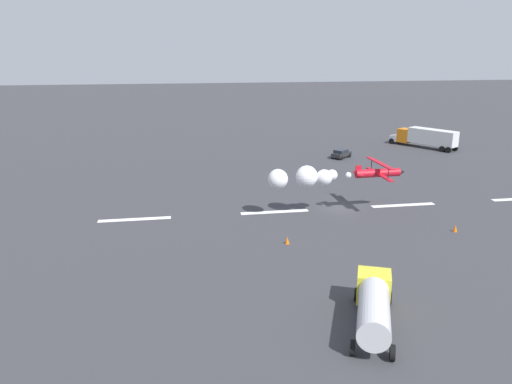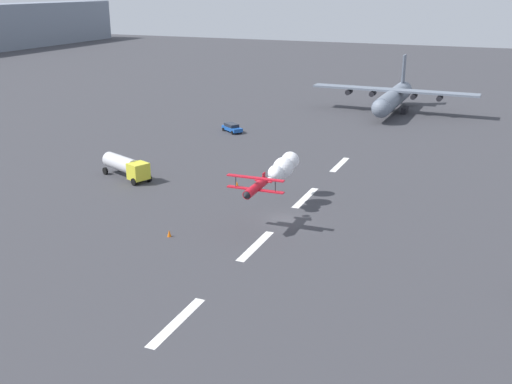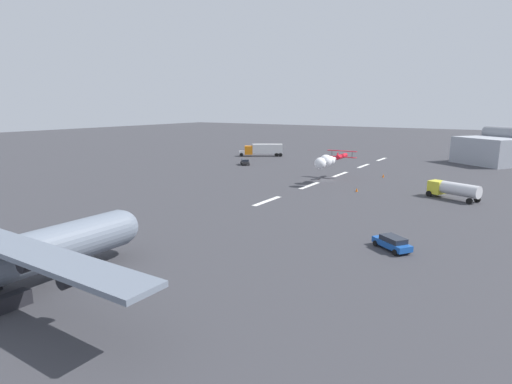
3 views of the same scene
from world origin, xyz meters
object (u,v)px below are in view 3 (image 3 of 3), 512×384
Objects in this scene: fuel_tanker_truck at (453,189)px; followme_car_yellow at (245,162)px; stunt_biplane_red at (328,161)px; traffic_cone_far at (357,190)px; cargo_transport_plane at (14,256)px; airport_staff_sedan at (392,243)px; traffic_cone_near at (383,176)px; semi_truck_orange at (263,149)px.

fuel_tanker_truck is 2.05× the size of followme_car_yellow.
stunt_biplane_red is 10.13m from traffic_cone_far.
cargo_transport_plane is at bearing -23.28° from fuel_tanker_truck.
followme_car_yellow is 68.42m from airport_staff_sedan.
traffic_cone_far is at bearing 63.90° from followme_car_yellow.
fuel_tanker_truck is at bearing 156.72° from cargo_transport_plane.
stunt_biplane_red is 1.88× the size of fuel_tanker_truck.
airport_staff_sedan is at bearing 17.15° from traffic_cone_near.
airport_staff_sedan is (-27.66, 23.36, -2.44)m from cargo_transport_plane.
airport_staff_sedan is at bearing 41.13° from semi_truck_orange.
fuel_tanker_truck is at bearing 45.65° from traffic_cone_near.
cargo_transport_plane reaches higher than airport_staff_sedan.
semi_truck_orange reaches higher than traffic_cone_near.
cargo_transport_plane reaches higher than fuel_tanker_truck.
airport_staff_sedan reaches higher than traffic_cone_near.
fuel_tanker_truck is 11.53× the size of traffic_cone_far.
stunt_biplane_red is at bearing -121.98° from traffic_cone_far.
cargo_transport_plane is 45.10× the size of traffic_cone_far.
semi_truck_orange is 2.96× the size of followme_car_yellow.
stunt_biplane_red reaches higher than airport_staff_sedan.
semi_truck_orange is 67.77m from fuel_tanker_truck.
traffic_cone_far is (18.05, 0.38, 0.00)m from traffic_cone_near.
stunt_biplane_red is 3.84× the size of followme_car_yellow.
semi_truck_orange is at bearing -130.66° from traffic_cone_far.
airport_staff_sedan is 48.34m from traffic_cone_near.
stunt_biplane_red is at bearing -29.41° from traffic_cone_near.
traffic_cone_near is at bearing -178.78° from traffic_cone_far.
traffic_cone_near is (-0.08, 36.29, -0.44)m from followme_car_yellow.
semi_truck_orange reaches higher than followme_car_yellow.
cargo_transport_plane is 2.70× the size of semi_truck_orange.
fuel_tanker_truck is 30.65m from airport_staff_sedan.
airport_staff_sedan is at bearing 26.23° from traffic_cone_far.
stunt_biplane_red is at bearing 47.66° from semi_truck_orange.
followme_car_yellow and airport_staff_sedan have the same top height.
airport_staff_sedan is (33.02, 21.68, -3.79)m from stunt_biplane_red.
cargo_transport_plane reaches higher than followme_car_yellow.
stunt_biplane_red is at bearing 178.41° from cargo_transport_plane.
stunt_biplane_red reaches higher than fuel_tanker_truck.
cargo_transport_plane is at bearing 19.81° from semi_truck_orange.
fuel_tanker_truck is 15.82m from traffic_cone_far.
stunt_biplane_red is at bearing -146.72° from airport_staff_sedan.
followme_car_yellow is (18.83, 6.17, -1.30)m from semi_truck_orange.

